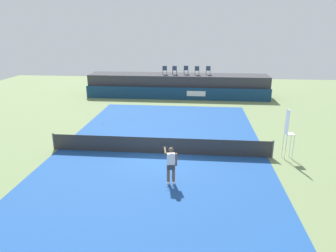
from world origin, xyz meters
TOP-DOWN VIEW (x-y plane):
  - ground_plane at (0.00, 3.00)m, footprint 48.00×48.00m
  - court_inner at (0.00, 0.00)m, footprint 12.00×22.00m
  - sponsor_wall at (0.01, 13.50)m, footprint 18.00×0.22m
  - spectator_platform at (0.00, 15.30)m, footprint 18.00×2.80m
  - spectator_chair_far_left at (-1.32, 15.02)m, footprint 0.48×0.48m
  - spectator_chair_left at (-0.33, 15.07)m, footprint 0.45×0.45m
  - spectator_chair_center at (0.81, 15.34)m, footprint 0.45×0.45m
  - spectator_chair_right at (1.91, 15.11)m, footprint 0.44×0.44m
  - spectator_chair_far_right at (3.03, 15.29)m, footprint 0.46×0.46m
  - umpire_chair at (6.88, -0.01)m, footprint 0.49×0.49m
  - tennis_net at (0.00, 0.00)m, footprint 12.40×0.02m
  - net_post_near at (-6.20, 0.00)m, footprint 0.10×0.10m
  - net_post_far at (6.20, 0.00)m, footprint 0.10×0.10m
  - tennis_player at (0.94, -3.39)m, footprint 0.84×1.12m
  - tennis_ball at (-4.79, 5.05)m, footprint 0.07×0.07m

SIDE VIEW (x-z plane):
  - ground_plane at x=0.00m, z-range 0.00..0.00m
  - court_inner at x=0.00m, z-range 0.00..0.00m
  - tennis_ball at x=-4.79m, z-range 0.00..0.07m
  - tennis_net at x=0.00m, z-range 0.00..0.95m
  - net_post_near at x=-6.20m, z-range 0.00..1.00m
  - net_post_far at x=6.20m, z-range 0.00..1.00m
  - sponsor_wall at x=0.01m, z-range 0.00..1.20m
  - tennis_player at x=0.94m, z-range 0.07..1.84m
  - spectator_platform at x=0.00m, z-range 0.00..2.20m
  - umpire_chair at x=6.88m, z-range 0.21..2.97m
  - spectator_chair_far_left at x=-1.32m, z-range 2.25..3.14m
  - spectator_chair_left at x=-0.33m, z-range 2.25..3.14m
  - spectator_chair_center at x=0.81m, z-range 2.25..3.14m
  - spectator_chair_right at x=1.91m, z-range 2.25..3.14m
  - spectator_chair_far_right at x=3.03m, z-range 2.25..3.14m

